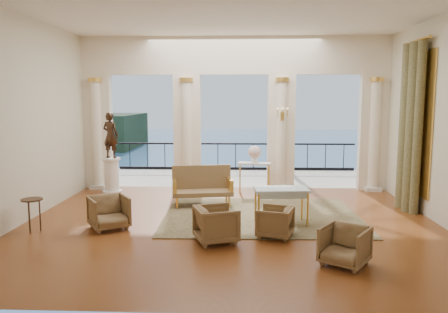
{
  "coord_description": "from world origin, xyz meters",
  "views": [
    {
      "loc": [
        0.24,
        -9.17,
        2.68
      ],
      "look_at": [
        -0.16,
        0.6,
        1.4
      ],
      "focal_mm": 35.0,
      "sensor_mm": 36.0,
      "label": 1
    }
  ],
  "objects_px": {
    "statue": "(110,135)",
    "console_table": "(254,168)",
    "armchair_d": "(216,222)",
    "settee": "(202,186)",
    "armchair_b": "(345,244)",
    "side_table": "(32,204)",
    "pedestal": "(112,176)",
    "game_table": "(281,192)",
    "armchair_c": "(275,221)",
    "armchair_a": "(109,211)"
  },
  "relations": [
    {
      "from": "pedestal",
      "to": "armchair_c",
      "type": "bearing_deg",
      "value": -41.67
    },
    {
      "from": "game_table",
      "to": "side_table",
      "type": "bearing_deg",
      "value": -176.73
    },
    {
      "from": "armchair_d",
      "to": "console_table",
      "type": "height_order",
      "value": "console_table"
    },
    {
      "from": "game_table",
      "to": "statue",
      "type": "distance_m",
      "value": 5.56
    },
    {
      "from": "armchair_c",
      "to": "pedestal",
      "type": "xyz_separation_m",
      "value": [
        -4.39,
        3.91,
        0.16
      ]
    },
    {
      "from": "armchair_d",
      "to": "armchair_c",
      "type": "bearing_deg",
      "value": -93.18
    },
    {
      "from": "game_table",
      "to": "settee",
      "type": "bearing_deg",
      "value": 132.94
    },
    {
      "from": "console_table",
      "to": "side_table",
      "type": "xyz_separation_m",
      "value": [
        -4.6,
        -3.97,
        -0.14
      ]
    },
    {
      "from": "pedestal",
      "to": "side_table",
      "type": "height_order",
      "value": "pedestal"
    },
    {
      "from": "armchair_c",
      "to": "pedestal",
      "type": "bearing_deg",
      "value": -114.01
    },
    {
      "from": "armchair_b",
      "to": "armchair_d",
      "type": "height_order",
      "value": "armchair_d"
    },
    {
      "from": "game_table",
      "to": "side_table",
      "type": "height_order",
      "value": "game_table"
    },
    {
      "from": "armchair_d",
      "to": "pedestal",
      "type": "xyz_separation_m",
      "value": [
        -3.27,
        4.25,
        0.11
      ]
    },
    {
      "from": "settee",
      "to": "pedestal",
      "type": "bearing_deg",
      "value": 143.61
    },
    {
      "from": "armchair_a",
      "to": "side_table",
      "type": "xyz_separation_m",
      "value": [
        -1.48,
        -0.29,
        0.21
      ]
    },
    {
      "from": "settee",
      "to": "pedestal",
      "type": "xyz_separation_m",
      "value": [
        -2.73,
        1.33,
        -0.01
      ]
    },
    {
      "from": "armchair_b",
      "to": "console_table",
      "type": "bearing_deg",
      "value": 137.38
    },
    {
      "from": "armchair_c",
      "to": "side_table",
      "type": "relative_size",
      "value": 0.97
    },
    {
      "from": "armchair_b",
      "to": "armchair_c",
      "type": "height_order",
      "value": "armchair_b"
    },
    {
      "from": "armchair_b",
      "to": "armchair_d",
      "type": "bearing_deg",
      "value": -172.43
    },
    {
      "from": "armchair_d",
      "to": "pedestal",
      "type": "bearing_deg",
      "value": 17.34
    },
    {
      "from": "armchair_a",
      "to": "statue",
      "type": "distance_m",
      "value": 3.84
    },
    {
      "from": "console_table",
      "to": "side_table",
      "type": "distance_m",
      "value": 6.08
    },
    {
      "from": "statue",
      "to": "console_table",
      "type": "height_order",
      "value": "statue"
    },
    {
      "from": "armchair_b",
      "to": "game_table",
      "type": "xyz_separation_m",
      "value": [
        -0.83,
        2.34,
        0.35
      ]
    },
    {
      "from": "armchair_b",
      "to": "armchair_d",
      "type": "relative_size",
      "value": 0.94
    },
    {
      "from": "armchair_d",
      "to": "settee",
      "type": "relative_size",
      "value": 0.47
    },
    {
      "from": "armchair_b",
      "to": "settee",
      "type": "bearing_deg",
      "value": 157.92
    },
    {
      "from": "game_table",
      "to": "side_table",
      "type": "relative_size",
      "value": 1.75
    },
    {
      "from": "game_table",
      "to": "pedestal",
      "type": "height_order",
      "value": "pedestal"
    },
    {
      "from": "armchair_c",
      "to": "side_table",
      "type": "height_order",
      "value": "side_table"
    },
    {
      "from": "pedestal",
      "to": "armchair_b",
      "type": "bearing_deg",
      "value": -44.47
    },
    {
      "from": "console_table",
      "to": "armchair_a",
      "type": "bearing_deg",
      "value": -121.62
    },
    {
      "from": "armchair_a",
      "to": "armchair_c",
      "type": "xyz_separation_m",
      "value": [
        3.41,
        -0.43,
        -0.05
      ]
    },
    {
      "from": "pedestal",
      "to": "side_table",
      "type": "xyz_separation_m",
      "value": [
        -0.5,
        -3.77,
        0.1
      ]
    },
    {
      "from": "armchair_c",
      "to": "statue",
      "type": "height_order",
      "value": "statue"
    },
    {
      "from": "side_table",
      "to": "armchair_c",
      "type": "bearing_deg",
      "value": -1.63
    },
    {
      "from": "armchair_d",
      "to": "game_table",
      "type": "bearing_deg",
      "value": -66.27
    },
    {
      "from": "armchair_a",
      "to": "armchair_b",
      "type": "xyz_separation_m",
      "value": [
        4.44,
        -1.84,
        -0.03
      ]
    },
    {
      "from": "statue",
      "to": "settee",
      "type": "bearing_deg",
      "value": 172.07
    },
    {
      "from": "armchair_c",
      "to": "armchair_d",
      "type": "height_order",
      "value": "armchair_d"
    },
    {
      "from": "armchair_a",
      "to": "armchair_d",
      "type": "distance_m",
      "value": 2.41
    },
    {
      "from": "armchair_b",
      "to": "pedestal",
      "type": "xyz_separation_m",
      "value": [
        -5.42,
        5.32,
        0.13
      ]
    },
    {
      "from": "pedestal",
      "to": "statue",
      "type": "distance_m",
      "value": 1.18
    },
    {
      "from": "armchair_a",
      "to": "console_table",
      "type": "relative_size",
      "value": 0.79
    },
    {
      "from": "armchair_a",
      "to": "armchair_b",
      "type": "relative_size",
      "value": 1.07
    },
    {
      "from": "armchair_d",
      "to": "side_table",
      "type": "bearing_deg",
      "value": 62.52
    },
    {
      "from": "armchair_b",
      "to": "side_table",
      "type": "bearing_deg",
      "value": -160.75
    },
    {
      "from": "statue",
      "to": "side_table",
      "type": "distance_m",
      "value": 3.95
    },
    {
      "from": "armchair_a",
      "to": "side_table",
      "type": "distance_m",
      "value": 1.52
    }
  ]
}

